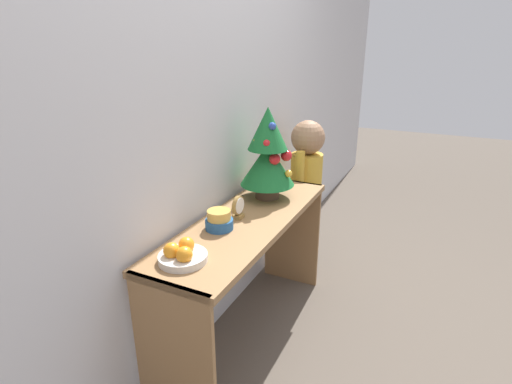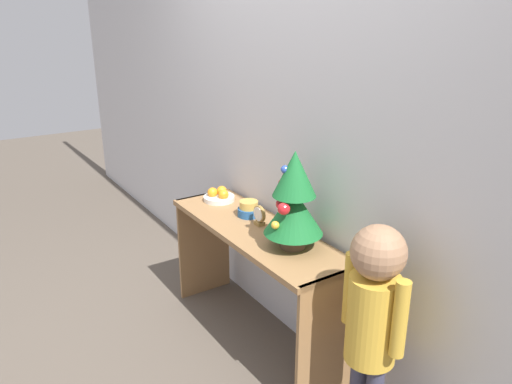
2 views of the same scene
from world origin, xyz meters
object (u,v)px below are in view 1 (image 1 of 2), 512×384
Objects in this scene: singing_bowl at (219,220)px; child_figure at (306,175)px; mini_tree at (268,153)px; desk_clock at (238,208)px; fruit_bowl at (182,254)px.

child_figure is at bearing -3.26° from singing_bowl.
mini_tree is 0.36m from desk_clock.
fruit_bowl is (-0.76, 0.01, -0.22)m from mini_tree.
singing_bowl is 1.03m from child_figure.
mini_tree is 4.38× the size of desk_clock.
desk_clock is 0.89m from child_figure.
child_figure is (1.33, -0.04, -0.06)m from fruit_bowl.
child_figure is (0.57, -0.03, -0.28)m from mini_tree.
mini_tree reaches higher than desk_clock.
singing_bowl is 0.14m from desk_clock.
desk_clock is at bearing -0.27° from fruit_bowl.
child_figure is at bearing -1.66° from fruit_bowl.
desk_clock is (-0.31, 0.01, -0.19)m from mini_tree.
child_figure reaches higher than desk_clock.
singing_bowl is (-0.45, 0.03, -0.20)m from mini_tree.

